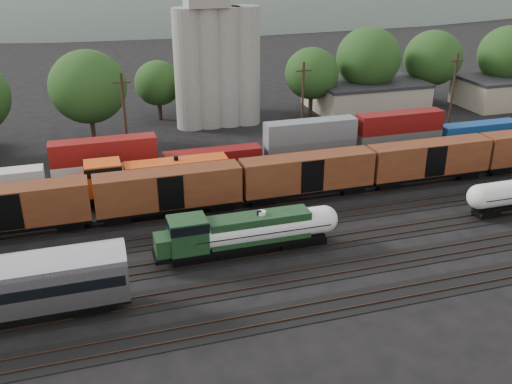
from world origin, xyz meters
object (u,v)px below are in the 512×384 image
object	(u,v)px
tank_car_a	(261,230)
orange_locomotive	(148,178)
green_locomotive	(230,234)
grain_silo	(216,53)

from	to	relation	value
tank_car_a	orange_locomotive	bearing A→B (deg)	119.17
tank_car_a	orange_locomotive	distance (m)	17.18
green_locomotive	orange_locomotive	world-z (taller)	orange_locomotive
green_locomotive	tank_car_a	distance (m)	2.97
grain_silo	orange_locomotive	bearing A→B (deg)	-118.65
green_locomotive	tank_car_a	world-z (taller)	green_locomotive
green_locomotive	orange_locomotive	distance (m)	15.95
orange_locomotive	green_locomotive	bearing A→B (deg)	-70.19
green_locomotive	grain_silo	xyz separation A→B (m)	(8.80, 41.00, 8.87)
tank_car_a	grain_silo	xyz separation A→B (m)	(5.83, 41.00, 8.89)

